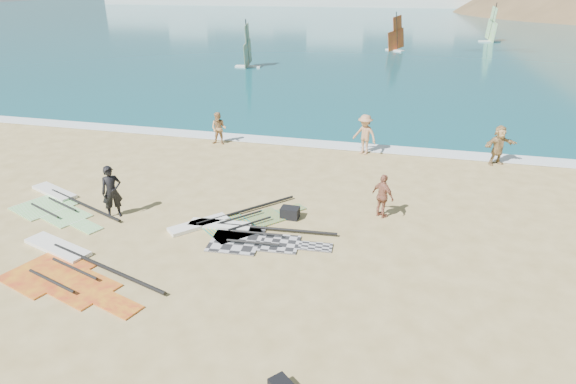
% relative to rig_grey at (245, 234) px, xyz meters
% --- Properties ---
extents(ground, '(300.00, 300.00, 0.00)m').
position_rel_rig_grey_xyz_m(ground, '(-0.14, -2.49, -0.05)').
color(ground, tan).
rests_on(ground, ground).
extents(sea, '(300.00, 240.00, 0.06)m').
position_rel_rig_grey_xyz_m(sea, '(-0.14, 129.51, -0.05)').
color(sea, '#0D525E').
rests_on(sea, ground).
extents(surf_line, '(300.00, 1.20, 0.04)m').
position_rel_rig_grey_xyz_m(surf_line, '(-0.14, 9.81, -0.05)').
color(surf_line, white).
rests_on(surf_line, ground).
extents(rig_grey, '(4.97, 2.00, 0.19)m').
position_rel_rig_grey_xyz_m(rig_grey, '(0.00, 0.00, 0.00)').
color(rig_grey, '#252527').
rests_on(rig_grey, ground).
extents(rig_green, '(5.03, 3.32, 0.20)m').
position_rel_rig_grey_xyz_m(rig_green, '(-7.46, 0.53, 0.00)').
color(rig_green, green).
rests_on(rig_green, ground).
extents(rig_orange, '(4.11, 3.98, 0.19)m').
position_rel_rig_grey_xyz_m(rig_orange, '(-0.78, 0.66, -0.00)').
color(rig_orange, '#F5A41C').
rests_on(rig_orange, ground).
extents(rig_red, '(5.63, 3.21, 0.20)m').
position_rel_rig_grey_xyz_m(rig_red, '(-4.34, -3.07, 0.00)').
color(rig_red, red).
rests_on(rig_red, ground).
extents(gear_bag_near, '(0.63, 0.46, 0.39)m').
position_rel_rig_grey_xyz_m(gear_bag_near, '(1.10, 1.56, 0.15)').
color(gear_bag_near, black).
rests_on(gear_bag_near, ground).
extents(person_wetsuit, '(0.80, 0.78, 1.86)m').
position_rel_rig_grey_xyz_m(person_wetsuit, '(-4.85, 0.19, 0.88)').
color(person_wetsuit, black).
rests_on(person_wetsuit, ground).
extents(beachgoer_left, '(0.80, 0.63, 1.62)m').
position_rel_rig_grey_xyz_m(beachgoer_left, '(-4.34, 8.68, 0.76)').
color(beachgoer_left, tan).
rests_on(beachgoer_left, ground).
extents(beachgoer_mid, '(1.40, 1.17, 1.89)m').
position_rel_rig_grey_xyz_m(beachgoer_mid, '(2.85, 9.01, 0.90)').
color(beachgoer_mid, tan).
rests_on(beachgoer_mid, ground).
extents(beachgoer_back, '(0.96, 0.87, 1.57)m').
position_rel_rig_grey_xyz_m(beachgoer_back, '(4.16, 2.44, 0.74)').
color(beachgoer_back, '#9E6149').
rests_on(beachgoer_back, ground).
extents(beachgoer_right, '(1.68, 1.34, 1.79)m').
position_rel_rig_grey_xyz_m(beachgoer_right, '(8.74, 9.01, 0.85)').
color(beachgoer_right, tan).
rests_on(beachgoer_right, ground).
extents(windsurfer_left, '(2.46, 2.95, 4.41)m').
position_rel_rig_grey_xyz_m(windsurfer_left, '(-10.41, 31.16, 1.24)').
color(windsurfer_left, white).
rests_on(windsurfer_left, ground).
extents(windsurfer_centre, '(2.31, 2.33, 4.39)m').
position_rel_rig_grey_xyz_m(windsurfer_centre, '(2.53, 46.36, 1.23)').
color(windsurfer_centre, white).
rests_on(windsurfer_centre, ground).
extents(windsurfer_right, '(2.85, 3.25, 5.00)m').
position_rel_rig_grey_xyz_m(windsurfer_right, '(14.33, 58.62, 1.36)').
color(windsurfer_right, white).
rests_on(windsurfer_right, ground).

